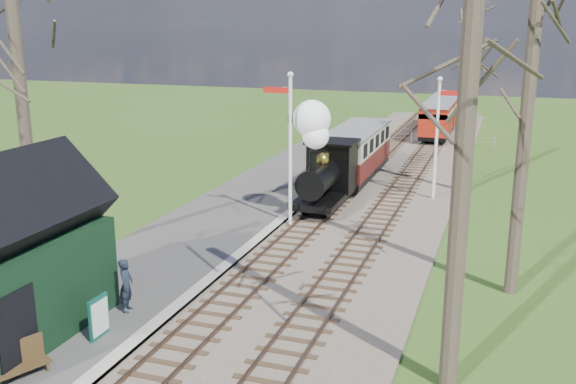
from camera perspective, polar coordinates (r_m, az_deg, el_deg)
name	(u,v)px	position (r m, az deg, el deg)	size (l,w,h in m)	color
distant_hills	(443,241)	(76.05, 13.61, -4.28)	(114.40, 48.00, 22.02)	#385B23
ballast_bed	(370,194)	(31.12, 7.27, -0.17)	(8.00, 60.00, 0.10)	brown
track_near	(343,191)	(31.39, 4.95, 0.11)	(1.60, 60.00, 0.15)	brown
track_far	(397,195)	(30.88, 9.63, -0.28)	(1.60, 60.00, 0.15)	brown
platform	(206,232)	(25.31, -7.30, -3.54)	(5.00, 44.00, 0.20)	#474442
coping_strip	(261,238)	(24.41, -2.43, -4.11)	(0.40, 44.00, 0.21)	#B2AD9E
semaphore_near	(289,139)	(25.22, 0.06, 4.77)	(1.22, 0.24, 6.22)	silver
semaphore_far	(439,129)	(29.99, 13.25, 5.45)	(1.22, 0.24, 5.72)	silver
bare_trees	(291,122)	(18.78, 0.27, 6.24)	(15.51, 22.39, 12.00)	#382D23
fence_line	(398,136)	(44.67, 9.78, 4.91)	(12.60, 0.08, 1.00)	slate
locomotive	(324,162)	(27.56, 3.21, 2.65)	(1.95, 4.54, 4.87)	black
coach	(356,151)	(33.44, 6.07, 3.68)	(2.27, 7.79, 2.39)	black
red_carriage_a	(437,120)	(46.17, 13.06, 6.22)	(2.02, 4.99, 2.12)	black
red_carriage_b	(445,111)	(51.59, 13.75, 7.03)	(2.02, 4.99, 2.12)	black
sign_board	(99,317)	(17.31, -16.46, -10.62)	(0.12, 0.74, 1.09)	#0F493B
bench	(14,362)	(16.18, -23.15, -13.70)	(1.00, 1.51, 0.84)	#463219
person	(126,285)	(18.49, -14.18, -8.04)	(0.56, 0.37, 1.53)	#1B2331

